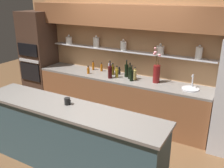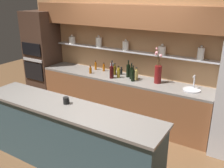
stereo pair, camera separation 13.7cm
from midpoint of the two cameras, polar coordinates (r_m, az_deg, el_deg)
name	(u,v)px [view 1 (the left image)]	position (r m, az deg, el deg)	size (l,w,h in m)	color
ground_plane	(91,150)	(4.37, -5.82, -14.78)	(12.00, 12.00, 0.00)	brown
back_wall_unit	(131,44)	(5.00, 3.67, 9.19)	(5.20, 0.44, 2.60)	tan
back_counter_unit	(119,98)	(5.12, 0.95, -3.30)	(3.59, 0.62, 0.92)	brown
island_counter	(69,139)	(3.75, -10.79, -12.20)	(2.86, 0.61, 1.02)	#334C56
oven_tower	(39,57)	(6.19, -16.97, 5.81)	(0.68, 0.64, 2.12)	#3D281E
flower_vase	(156,72)	(4.66, 9.30, 2.64)	(0.16, 0.15, 0.66)	maroon
sink_fixture	(191,88)	(4.51, 16.69, -0.87)	(0.30, 0.30, 0.25)	#B7B7BC
bottle_sauce_0	(93,66)	(5.43, -5.04, 4.12)	(0.05, 0.05, 0.20)	#9E4C0A
bottle_sauce_1	(88,70)	(5.19, -6.19, 3.11)	(0.05, 0.05, 0.17)	#9E4C0A
bottle_spirit_2	(110,68)	(5.14, -1.22, 3.59)	(0.08, 0.08, 0.27)	gray
bottle_sauce_3	(119,71)	(5.10, 0.92, 2.93)	(0.05, 0.05, 0.16)	black
bottle_sauce_4	(101,68)	(5.32, -3.15, 3.76)	(0.05, 0.05, 0.18)	#9E4C0A
bottle_oil_5	(117,73)	(4.91, 0.31, 2.56)	(0.06, 0.06, 0.24)	olive
bottle_wine_6	(127,70)	(4.94, 2.55, 3.10)	(0.08, 0.08, 0.34)	black
bottle_wine_7	(130,73)	(4.83, 3.30, 2.56)	(0.07, 0.07, 0.32)	black
bottle_wine_8	(110,72)	(4.86, -1.26, 2.74)	(0.08, 0.08, 0.33)	#380C0C
bottle_spirit_9	(135,74)	(4.81, 4.40, 2.20)	(0.07, 0.07, 0.24)	tan
bottle_wine_10	(132,75)	(4.72, 3.66, 2.04)	(0.07, 0.07, 0.31)	black
bottle_oil_11	(113,70)	(5.07, -0.57, 3.19)	(0.06, 0.06, 0.24)	#47380A
coffee_mug	(67,101)	(3.56, -11.26, -3.89)	(0.10, 0.08, 0.10)	black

